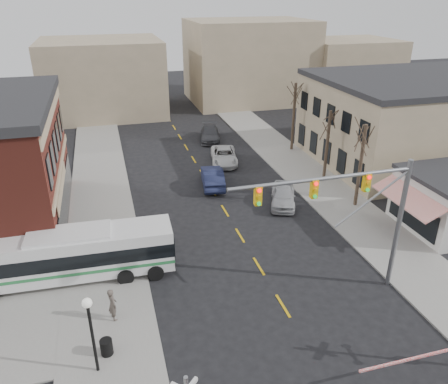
# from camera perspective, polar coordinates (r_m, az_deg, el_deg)

# --- Properties ---
(ground) EXTENTS (160.00, 160.00, 0.00)m
(ground) POSITION_cam_1_polar(r_m,az_deg,el_deg) (24.14, 9.62, -17.39)
(ground) COLOR black
(ground) RESTS_ON ground
(sidewalk_west) EXTENTS (5.00, 60.00, 0.12)m
(sidewalk_west) POSITION_cam_1_polar(r_m,az_deg,el_deg) (39.30, -15.79, -0.14)
(sidewalk_west) COLOR gray
(sidewalk_west) RESTS_ON ground
(sidewalk_east) EXTENTS (5.00, 60.00, 0.12)m
(sidewalk_east) POSITION_cam_1_polar(r_m,az_deg,el_deg) (43.19, 10.15, 2.75)
(sidewalk_east) COLOR gray
(sidewalk_east) RESTS_ON ground
(tan_building) EXTENTS (20.30, 15.30, 8.50)m
(tan_building) POSITION_cam_1_polar(r_m,az_deg,el_deg) (48.50, 24.18, 8.66)
(tan_building) COLOR gray
(tan_building) RESTS_ON ground
(tree_east_a) EXTENTS (0.28, 0.28, 6.75)m
(tree_east_a) POSITION_cam_1_polar(r_m,az_deg,el_deg) (35.97, 17.37, 3.25)
(tree_east_a) COLOR #382B21
(tree_east_a) RESTS_ON sidewalk_east
(tree_east_b) EXTENTS (0.28, 0.28, 6.30)m
(tree_east_b) POSITION_cam_1_polar(r_m,az_deg,el_deg) (41.00, 13.32, 6.04)
(tree_east_b) COLOR #382B21
(tree_east_b) RESTS_ON sidewalk_east
(tree_east_c) EXTENTS (0.28, 0.28, 7.20)m
(tree_east_c) POSITION_cam_1_polar(r_m,az_deg,el_deg) (47.78, 9.08, 9.64)
(tree_east_c) COLOR #382B21
(tree_east_c) RESTS_ON sidewalk_east
(transit_bus) EXTENTS (12.09, 3.11, 3.09)m
(transit_bus) POSITION_cam_1_polar(r_m,az_deg,el_deg) (27.86, -19.24, -7.67)
(transit_bus) COLOR silver
(transit_bus) RESTS_ON ground
(traffic_signal_mast) EXTENTS (10.20, 0.30, 8.00)m
(traffic_signal_mast) POSITION_cam_1_polar(r_m,az_deg,el_deg) (24.25, 17.15, -1.56)
(traffic_signal_mast) COLOR gray
(traffic_signal_mast) RESTS_ON ground
(street_lamp) EXTENTS (0.44, 0.44, 4.10)m
(street_lamp) POSITION_cam_1_polar(r_m,az_deg,el_deg) (20.61, -17.12, -15.70)
(street_lamp) COLOR black
(street_lamp) RESTS_ON sidewalk_west
(trash_bin) EXTENTS (0.60, 0.60, 0.83)m
(trash_bin) POSITION_cam_1_polar(r_m,az_deg,el_deg) (22.94, -15.10, -18.96)
(trash_bin) COLOR black
(trash_bin) RESTS_ON sidewalk_west
(car_a) EXTENTS (3.61, 5.15, 1.63)m
(car_a) POSITION_cam_1_polar(r_m,az_deg,el_deg) (36.00, 7.73, -0.43)
(car_a) COLOR #A6A7AB
(car_a) RESTS_ON ground
(car_b) EXTENTS (2.55, 5.37, 1.70)m
(car_b) POSITION_cam_1_polar(r_m,az_deg,el_deg) (39.09, -1.51, 1.98)
(car_b) COLOR #191F3F
(car_b) RESTS_ON ground
(car_c) EXTENTS (3.49, 5.78, 1.50)m
(car_c) POSITION_cam_1_polar(r_m,az_deg,el_deg) (44.40, -0.00, 4.74)
(car_c) COLOR silver
(car_c) RESTS_ON ground
(car_d) EXTENTS (3.33, 5.69, 1.55)m
(car_d) POSITION_cam_1_polar(r_m,az_deg,el_deg) (51.41, -1.84, 7.62)
(car_d) COLOR #444449
(car_d) RESTS_ON ground
(pedestrian_near) EXTENTS (0.63, 0.79, 1.89)m
(pedestrian_near) POSITION_cam_1_polar(r_m,az_deg,el_deg) (24.44, -14.36, -14.03)
(pedestrian_near) COLOR #544A43
(pedestrian_near) RESTS_ON sidewalk_west
(pedestrian_far) EXTENTS (0.86, 0.92, 1.51)m
(pedestrian_far) POSITION_cam_1_polar(r_m,az_deg,el_deg) (28.58, -18.43, -8.74)
(pedestrian_far) COLOR #35435E
(pedestrian_far) RESTS_ON sidewalk_west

